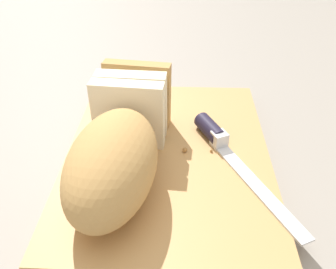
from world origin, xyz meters
The scene contains 7 objects.
ground_plane centered at (0.00, 0.00, 0.00)m, with size 3.00×3.00×0.00m, color gray.
cutting_board centered at (0.00, 0.00, 0.01)m, with size 0.39×0.29×0.02m, color tan.
bread_loaf centered at (-0.05, 0.06, 0.07)m, with size 0.29×0.13×0.10m.
bread_knife centered at (0.01, -0.07, 0.03)m, with size 0.23×0.12×0.02m.
crumb_near_knife centered at (0.00, -0.02, 0.03)m, with size 0.01×0.01×0.01m, color #A8753D.
crumb_near_loaf centered at (-0.02, 0.03, 0.02)m, with size 0.00×0.00×0.00m, color #A8753D.
crumb_stray_left centered at (0.00, -0.06, 0.02)m, with size 0.00×0.00×0.00m, color #A8753D.
Camera 1 is at (-0.41, -0.01, 0.35)m, focal length 39.31 mm.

